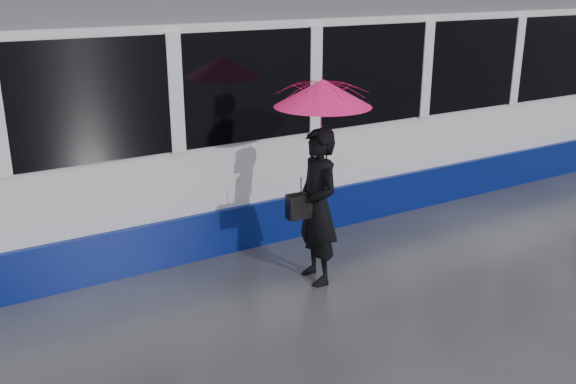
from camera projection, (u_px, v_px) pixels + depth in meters
ground at (269, 291)px, 7.58m from camera, size 90.00×90.00×0.00m
rails at (187, 224)px, 9.60m from camera, size 34.00×1.51×0.02m
tram at (298, 104)px, 10.04m from camera, size 26.00×2.56×3.35m
woman at (317, 207)px, 7.57m from camera, size 0.51×0.73×1.90m
umbrella at (323, 112)px, 7.24m from camera, size 1.21×1.21×1.28m
handbag at (301, 206)px, 7.47m from camera, size 0.35×0.18×0.47m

